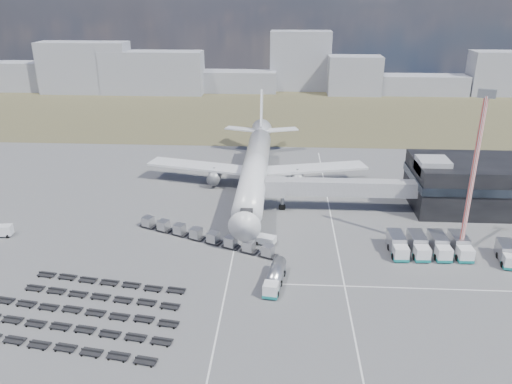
{
  "coord_description": "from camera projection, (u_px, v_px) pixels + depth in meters",
  "views": [
    {
      "loc": [
        6.24,
        -73.89,
        41.72
      ],
      "look_at": [
        0.83,
        19.78,
        4.0
      ],
      "focal_mm": 35.0,
      "sensor_mm": 36.0,
      "label": 1
    }
  ],
  "objects": [
    {
      "name": "uld_row",
      "position": [
        204.0,
        236.0,
        89.36
      ],
      "size": [
        26.6,
        13.03,
        1.91
      ],
      "rotation": [
        0.0,
        0.0,
        -0.41
      ],
      "color": "black",
      "rests_on": "ground"
    },
    {
      "name": "pushback_tug",
      "position": [
        265.0,
        240.0,
        88.46
      ],
      "size": [
        4.05,
        3.06,
        1.58
      ],
      "primitive_type": "cube",
      "rotation": [
        0.0,
        0.0,
        -0.33
      ],
      "color": "silver",
      "rests_on": "ground"
    },
    {
      "name": "catering_truck",
      "position": [
        291.0,
        186.0,
        111.8
      ],
      "size": [
        3.69,
        5.97,
        2.55
      ],
      "rotation": [
        0.0,
        0.0,
        0.27
      ],
      "color": "silver",
      "rests_on": "ground"
    },
    {
      "name": "lane_markings",
      "position": [
        302.0,
        250.0,
        86.6
      ],
      "size": [
        47.12,
        110.0,
        0.01
      ],
      "color": "silver",
      "rests_on": "ground"
    },
    {
      "name": "airliner",
      "position": [
        256.0,
        166.0,
        112.36
      ],
      "size": [
        51.59,
        64.53,
        17.62
      ],
      "color": "silver",
      "rests_on": "ground"
    },
    {
      "name": "utility_van",
      "position": [
        1.0,
        231.0,
        91.16
      ],
      "size": [
        4.24,
        2.37,
        2.17
      ],
      "primitive_type": "cube",
      "rotation": [
        0.0,
        0.0,
        0.14
      ],
      "color": "silver",
      "rests_on": "ground"
    },
    {
      "name": "baggage_dollies",
      "position": [
        83.0,
        312.0,
        69.41
      ],
      "size": [
        29.84,
        20.41,
        0.65
      ],
      "rotation": [
        0.0,
        0.0,
        -0.15
      ],
      "color": "black",
      "rests_on": "ground"
    },
    {
      "name": "grass_strip",
      "position": [
        268.0,
        112.0,
        186.23
      ],
      "size": [
        420.0,
        90.0,
        0.01
      ],
      "primitive_type": "cube",
      "color": "brown",
      "rests_on": "ground"
    },
    {
      "name": "skyline",
      "position": [
        227.0,
        71.0,
        219.72
      ],
      "size": [
        321.31,
        25.95,
        25.76
      ],
      "color": "#91939F",
      "rests_on": "ground"
    },
    {
      "name": "jet_bridge",
      "position": [
        331.0,
        188.0,
        100.52
      ],
      "size": [
        30.3,
        3.8,
        7.05
      ],
      "color": "#939399",
      "rests_on": "ground"
    },
    {
      "name": "floodlight_mast",
      "position": [
        473.0,
        177.0,
        79.83
      ],
      "size": [
        2.66,
        2.18,
        28.18
      ],
      "rotation": [
        0.0,
        0.0,
        -0.4
      ],
      "color": "red",
      "rests_on": "ground"
    },
    {
      "name": "ground",
      "position": [
        244.0,
        257.0,
        84.34
      ],
      "size": [
        420.0,
        420.0,
        0.0
      ],
      "primitive_type": "plane",
      "color": "#565659",
      "rests_on": "ground"
    },
    {
      "name": "service_trucks_near",
      "position": [
        429.0,
        245.0,
        84.97
      ],
      "size": [
        13.25,
        7.51,
        2.91
      ],
      "rotation": [
        0.0,
        0.0,
        0.02
      ],
      "color": "silver",
      "rests_on": "ground"
    },
    {
      "name": "fuel_tanker",
      "position": [
        275.0,
        277.0,
        75.85
      ],
      "size": [
        3.55,
        8.98,
        2.83
      ],
      "rotation": [
        0.0,
        0.0,
        -0.16
      ],
      "color": "silver",
      "rests_on": "ground"
    },
    {
      "name": "terminal",
      "position": [
        486.0,
        184.0,
        102.02
      ],
      "size": [
        30.4,
        16.4,
        11.0
      ],
      "color": "black",
      "rests_on": "ground"
    }
  ]
}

